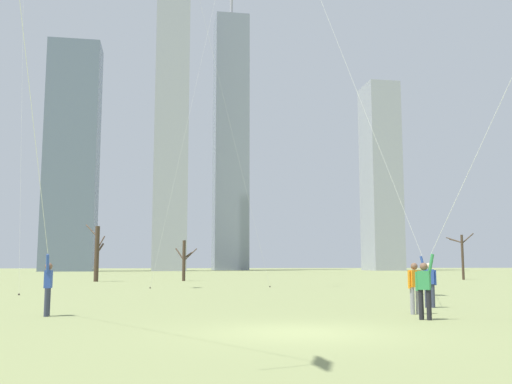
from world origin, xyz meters
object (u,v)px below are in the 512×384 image
(kite_flyer_far_back_teal, at_px, (37,179))
(bare_tree_far_right_edge, at_px, (184,260))
(bare_tree_left_of_center, at_px, (462,254))
(kite_flyer_midfield_left_red, at_px, (458,212))
(bystander_strolling_midfield, at_px, (415,285))
(kite_flyer_midfield_center_orange, at_px, (377,148))
(distant_kite_drifting_right_purple, at_px, (214,4))
(bare_tree_center, at_px, (97,252))

(kite_flyer_far_back_teal, height_order, bare_tree_far_right_edge, kite_flyer_far_back_teal)
(bare_tree_left_of_center, bearing_deg, bare_tree_far_right_edge, 178.90)
(kite_flyer_midfield_left_red, height_order, bystander_strolling_midfield, kite_flyer_midfield_left_red)
(bare_tree_far_right_edge, bearing_deg, bare_tree_left_of_center, -1.10)
(kite_flyer_far_back_teal, height_order, bystander_strolling_midfield, kite_flyer_far_back_teal)
(kite_flyer_far_back_teal, distance_m, bare_tree_left_of_center, 50.79)
(bare_tree_far_right_edge, bearing_deg, kite_flyer_far_back_teal, -98.21)
(kite_flyer_far_back_teal, bearing_deg, kite_flyer_midfield_center_orange, 25.26)
(kite_flyer_midfield_center_orange, bearing_deg, bare_tree_far_right_edge, 100.38)
(kite_flyer_midfield_center_orange, xyz_separation_m, distant_kite_drifting_right_purple, (-4.74, 19.44, 14.72))
(kite_flyer_far_back_teal, distance_m, distant_kite_drifting_right_purple, 31.01)
(kite_flyer_midfield_center_orange, xyz_separation_m, bare_tree_center, (-13.97, 32.65, -3.53))
(bystander_strolling_midfield, xyz_separation_m, distant_kite_drifting_right_purple, (-4.34, 23.28, 19.97))
(kite_flyer_midfield_center_orange, xyz_separation_m, bystander_strolling_midfield, (-0.40, -3.84, -5.25))
(bystander_strolling_midfield, height_order, distant_kite_drifting_right_purple, distant_kite_drifting_right_purple)
(kite_flyer_far_back_teal, bearing_deg, bare_tree_far_right_edge, 81.79)
(bystander_strolling_midfield, distance_m, bare_tree_left_of_center, 42.76)
(bare_tree_far_right_edge, bearing_deg, bystander_strolling_midfield, -81.28)
(bare_tree_left_of_center, bearing_deg, bare_tree_center, -179.96)
(kite_flyer_far_back_teal, bearing_deg, kite_flyer_midfield_left_red, -4.87)
(kite_flyer_midfield_center_orange, xyz_separation_m, bare_tree_far_right_edge, (-6.08, 33.21, -4.18))
(kite_flyer_far_back_teal, distance_m, bystander_strolling_midfield, 11.76)
(distant_kite_drifting_right_purple, height_order, bare_tree_center, distant_kite_drifting_right_purple)
(bare_tree_left_of_center, bearing_deg, kite_flyer_midfield_left_red, -119.42)
(kite_flyer_midfield_left_red, xyz_separation_m, kite_flyer_midfield_center_orange, (0.27, 6.48, 3.13))
(kite_flyer_midfield_center_orange, bearing_deg, bare_tree_center, 113.16)
(bystander_strolling_midfield, relative_size, bare_tree_far_right_edge, 0.43)
(bystander_strolling_midfield, bearing_deg, kite_flyer_midfield_left_red, -87.38)
(distant_kite_drifting_right_purple, relative_size, bare_tree_center, 4.43)
(bare_tree_far_right_edge, relative_size, bare_tree_left_of_center, 0.80)
(kite_flyer_far_back_teal, xyz_separation_m, distant_kite_drifting_right_purple, (6.93, 24.95, 17.06))
(kite_flyer_midfield_center_orange, height_order, bare_tree_center, kite_flyer_midfield_center_orange)
(distant_kite_drifting_right_purple, relative_size, bare_tree_left_of_center, 4.90)
(bare_tree_center, bearing_deg, distant_kite_drifting_right_purple, -55.06)
(bystander_strolling_midfield, xyz_separation_m, bare_tree_center, (-13.57, 36.49, 1.72))
(bare_tree_center, bearing_deg, kite_flyer_midfield_center_orange, -66.84)
(kite_flyer_midfield_center_orange, bearing_deg, kite_flyer_midfield_left_red, -92.43)
(kite_flyer_midfield_left_red, relative_size, bare_tree_far_right_edge, 3.69)
(kite_flyer_far_back_teal, xyz_separation_m, bare_tree_far_right_edge, (5.59, 38.72, -1.83))
(bystander_strolling_midfield, bearing_deg, kite_flyer_far_back_teal, -171.57)
(kite_flyer_far_back_teal, bearing_deg, bare_tree_center, 93.45)
(bystander_strolling_midfield, xyz_separation_m, bare_tree_left_of_center, (22.20, 36.51, 1.65))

